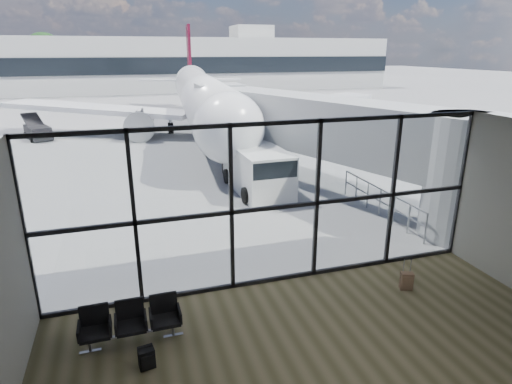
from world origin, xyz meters
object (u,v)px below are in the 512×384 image
backpack (147,359)px  suitcase (407,281)px  seating_row (131,320)px  service_van (258,169)px  belt_loader (38,131)px  airliner (202,97)px

backpack → suitcase: (6.88, 1.00, 0.03)m
seating_row → service_van: service_van is taller
seating_row → belt_loader: size_ratio=0.56×
seating_row → suitcase: bearing=-0.7°
seating_row → service_van: size_ratio=0.46×
seating_row → backpack: 1.08m
seating_row → suitcase: seating_row is taller
seating_row → airliner: airliner is taller
airliner → service_van: size_ratio=7.27×
seating_row → belt_loader: (-5.72, 25.59, 0.04)m
airliner → belt_loader: bearing=-174.4°
airliner → service_van: airliner is taller
backpack → suitcase: size_ratio=0.54×
suitcase → belt_loader: size_ratio=0.23×
service_van → belt_loader: bearing=124.3°
seating_row → backpack: bearing=-76.3°
backpack → belt_loader: 27.26m
seating_row → airliner: (6.38, 25.58, 2.14)m
backpack → belt_loader: (-5.98, 26.60, 0.34)m
seating_row → backpack: seating_row is taller
airliner → belt_loader: 12.28m
suitcase → airliner: 25.71m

